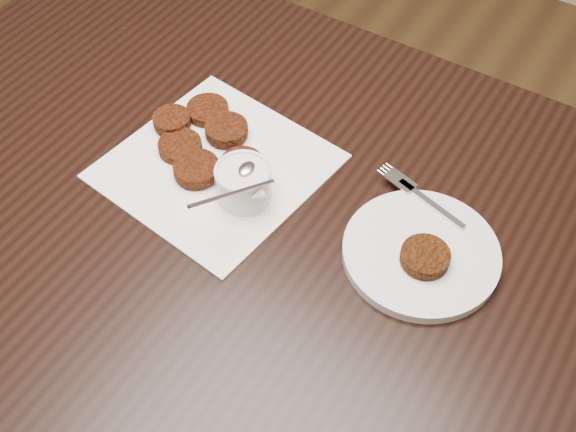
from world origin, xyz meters
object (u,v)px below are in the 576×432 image
(sauce_ramekin, at_px, (242,169))
(plate_with_patty, at_px, (422,249))
(napkin, at_px, (216,166))
(table, at_px, (277,342))

(sauce_ramekin, distance_m, plate_with_patty, 0.28)
(napkin, bearing_deg, sauce_ramekin, -21.02)
(table, relative_size, plate_with_patty, 6.58)
(napkin, bearing_deg, plate_with_patty, 2.40)
(sauce_ramekin, relative_size, plate_with_patty, 0.53)
(plate_with_patty, bearing_deg, sauce_ramekin, -171.19)
(table, xyz_separation_m, napkin, (-0.13, 0.04, 0.38))
(napkin, relative_size, plate_with_patty, 1.37)
(napkin, distance_m, plate_with_patty, 0.34)
(table, distance_m, napkin, 0.40)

